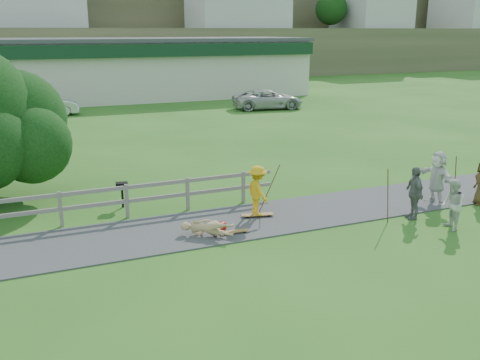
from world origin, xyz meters
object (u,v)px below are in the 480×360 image
Objects in this scene: spectator_a at (453,205)px; spectator_b at (414,193)px; spectator_d at (437,178)px; bbq at (122,195)px; skater_fallen at (207,228)px; car_white at (268,99)px; skater_rider at (258,194)px; car_silver at (44,105)px.

spectator_b reaches higher than spectator_a.
spectator_d reaches higher than bbq.
skater_fallen is at bearing -55.77° from bbq.
spectator_a reaches higher than car_white.
skater_rider is 1.04× the size of skater_fallen.
skater_fallen is at bearing 111.90° from skater_rider.
car_silver is (-4.82, 24.86, -0.04)m from skater_rider.
spectator_d reaches higher than spectator_b.
skater_rider is at bearing -97.67° from spectator_d.
bbq is (1.09, -22.14, -0.32)m from car_silver.
car_silver is at bearing -146.26° from spectator_b.
bbq is at bearing -108.84° from spectator_d.
car_silver is (-9.69, 28.05, -0.02)m from spectator_a.
spectator_b reaches higher than bbq.
spectator_a is (4.87, -3.20, -0.03)m from skater_rider.
spectator_d is (6.22, -1.05, 0.12)m from skater_rider.
car_white is (6.44, 23.79, -0.11)m from spectator_b.
spectator_b is at bearing -20.29° from bbq.
spectator_a reaches higher than car_silver.
spectator_a is at bearing 174.23° from car_white.
skater_fallen is 25.96m from car_silver.
spectator_b is 1.95m from spectator_d.
skater_fallen is 26.21m from car_white.
skater_rider reaches higher than car_white.
skater_rider is 5.82m from spectator_a.
spectator_b is 28.38m from car_silver.
bbq is at bearing -107.70° from spectator_a.
bbq is (-14.66, -19.12, -0.30)m from car_white.
spectator_a is at bearing -25.22° from bbq.
spectator_a is at bearing -157.09° from car_silver.
spectator_d reaches higher than skater_rider.
car_silver reaches higher than skater_fallen.
car_silver is at bearing 43.04° from skater_fallen.
spectator_d is at bearing -153.06° from car_silver.
car_silver is 5.32× the size of bbq.
skater_fallen is 8.28m from spectator_d.
car_silver is at bearing 87.00° from car_white.
car_white is at bearing 170.27° from spectator_d.
car_white is (12.96, 22.78, 0.45)m from skater_fallen.
skater_fallen is 0.33× the size of car_silver.
spectator_a is 0.29× the size of car_white.
skater_rider is 0.30× the size of car_white.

